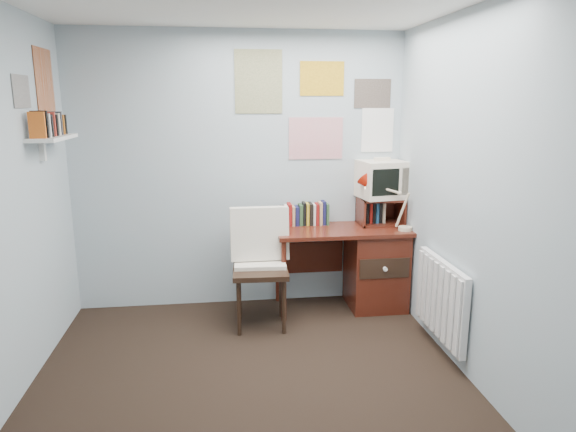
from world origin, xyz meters
The scene contains 13 objects.
ground centered at (0.00, 0.00, 0.00)m, with size 3.50×3.50×0.00m, color black.
back_wall centered at (0.00, 1.75, 1.25)m, with size 3.00×0.02×2.50m, color #A2AEBA.
right_wall centered at (1.50, 0.00, 1.25)m, with size 0.02×3.50×2.50m, color #A2AEBA.
desk centered at (1.17, 1.48, 0.41)m, with size 1.20×0.55×0.76m.
desk_chair centered at (0.13, 1.18, 0.49)m, with size 0.50×0.48×0.98m, color black.
desk_lamp centered at (1.44, 1.33, 0.98)m, with size 0.31×0.27×0.44m, color red.
tv_riser centered at (1.29, 1.59, 0.89)m, with size 0.40×0.30×0.25m, color #4F1C12.
crt_tv centered at (1.29, 1.61, 1.20)m, with size 0.39×0.36×0.37m, color beige.
book_row centered at (0.66, 1.66, 0.87)m, with size 0.60×0.14×0.22m, color #4F1C12.
radiator centered at (1.46, 0.55, 0.42)m, with size 0.09×0.80×0.60m, color white.
wall_shelf centered at (-1.40, 1.10, 1.62)m, with size 0.20×0.62×0.24m, color white.
posters_back centered at (0.70, 1.74, 1.85)m, with size 1.20×0.01×0.90m, color white.
posters_left centered at (-1.49, 1.10, 2.00)m, with size 0.01×0.70×0.60m, color white.
Camera 1 is at (-0.16, -2.92, 1.89)m, focal length 32.00 mm.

